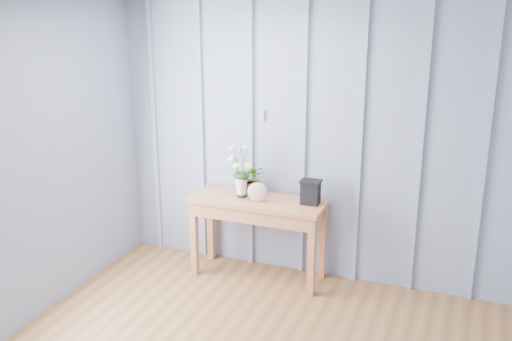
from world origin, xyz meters
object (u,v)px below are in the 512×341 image
at_px(sideboard, 258,211).
at_px(felt_disc_vessel, 258,192).
at_px(carved_box, 310,192).
at_px(daisy_vase, 241,162).

relative_size(sideboard, felt_disc_vessel, 6.72).
bearing_deg(sideboard, felt_disc_vessel, -72.87).
bearing_deg(felt_disc_vessel, carved_box, 5.10).
distance_m(daisy_vase, felt_disc_vessel, 0.30).
relative_size(daisy_vase, carved_box, 2.41).
height_order(felt_disc_vessel, carved_box, carved_box).
xyz_separation_m(sideboard, carved_box, (0.47, 0.05, 0.22)).
distance_m(sideboard, daisy_vase, 0.46).
relative_size(felt_disc_vessel, carved_box, 0.83).
xyz_separation_m(sideboard, daisy_vase, (-0.16, -0.00, 0.44)).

